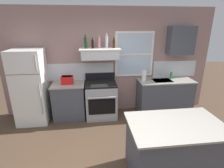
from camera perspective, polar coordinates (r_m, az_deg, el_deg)
name	(u,v)px	position (r m, az deg, el deg)	size (l,w,h in m)	color
back_wall	(110,62)	(4.56, -0.56, 7.22)	(5.40, 0.11, 2.70)	gray
refrigerator	(31,87)	(4.52, -25.07, -0.93)	(0.70, 0.72, 1.76)	white
counter_left_of_stove	(69,101)	(4.53, -13.81, -5.35)	(0.79, 0.63, 0.91)	#474C56
toaster	(67,80)	(4.35, -14.47, 1.34)	(0.30, 0.20, 0.19)	red
stove_range	(101,99)	(4.46, -3.60, -5.08)	(0.76, 0.69, 1.09)	#9EA0A5
range_hood_shelf	(100,53)	(4.22, -4.00, 9.98)	(0.96, 0.52, 0.24)	silver
bottle_dark_green_wine	(86,43)	(4.23, -8.63, 13.29)	(0.07, 0.07, 0.31)	#143819
bottle_balsamic_dark	(93,44)	(4.20, -6.39, 12.90)	(0.06, 0.06, 0.24)	black
bottle_rose_pink	(99,43)	(4.24, -4.23, 13.29)	(0.07, 0.07, 0.28)	#C67F84
bottle_clear_tall	(107,42)	(4.25, -1.75, 13.68)	(0.06, 0.06, 0.34)	silver
bottle_brown_stout	(114,44)	(4.22, 0.62, 13.10)	(0.06, 0.06, 0.25)	#381E0F
counter_right_with_sink	(164,96)	(4.89, 16.74, -3.79)	(1.43, 0.63, 0.91)	#474C56
sink_faucet	(161,73)	(4.73, 15.88, 3.60)	(0.03, 0.17, 0.28)	silver
paper_towel_roll	(144,76)	(4.49, 10.46, 2.67)	(0.11, 0.11, 0.27)	white
dish_soap_bottle	(171,75)	(4.87, 18.83, 2.70)	(0.06, 0.06, 0.18)	#268C3F
kitchen_island	(173,149)	(3.01, 19.45, -19.57)	(1.40, 0.90, 0.91)	#474C56
upper_cabinet_right	(181,40)	(4.83, 21.64, 13.17)	(0.64, 0.32, 0.70)	#474C56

